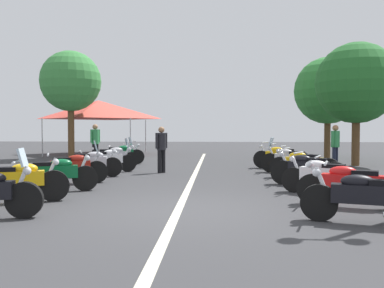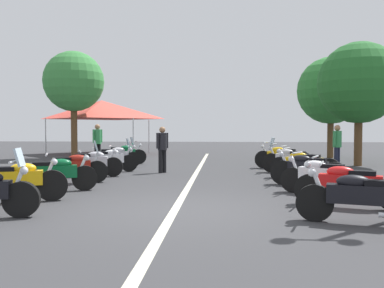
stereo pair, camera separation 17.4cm
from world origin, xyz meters
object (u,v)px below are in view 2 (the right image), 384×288
Objects in this scene: motorcycle_left_row_7 at (123,154)px; motorcycle_right_row_6 at (282,157)px; motorcycle_left_row_4 at (91,163)px; motorcycle_right_row_5 at (290,159)px; event_tent at (102,110)px; motorcycle_left_row_6 at (114,156)px; motorcycle_right_row_0 at (364,197)px; roadside_tree_2 at (74,82)px; motorcycle_right_row_2 at (322,176)px; roadside_tree_0 at (359,83)px; motorcycle_left_row_1 at (15,180)px; motorcycle_right_row_3 at (307,169)px; motorcycle_right_row_4 at (304,164)px; bystander_0 at (98,140)px; motorcycle_left_row_2 at (54,173)px; motorcycle_left_row_3 at (72,167)px; bystander_1 at (337,143)px; roadside_tree_1 at (331,91)px; motorcycle_left_row_5 at (108,159)px; bystander_2 at (162,146)px; motorcycle_right_row_1 at (349,184)px.

motorcycle_right_row_6 reaches higher than motorcycle_left_row_7.
motorcycle_left_row_4 is 1.04× the size of motorcycle_right_row_5.
motorcycle_right_row_5 is at bearing -136.64° from event_tent.
motorcycle_right_row_5 reaches higher than motorcycle_left_row_6.
roadside_tree_2 reaches higher than motorcycle_right_row_0.
roadside_tree_0 reaches higher than motorcycle_right_row_2.
motorcycle_right_row_6 reaches higher than motorcycle_left_row_1.
motorcycle_right_row_4 is (1.55, -0.20, -0.00)m from motorcycle_right_row_3.
motorcycle_right_row_0 is at bearing 156.35° from bystander_0.
motorcycle_left_row_2 is 1.05× the size of motorcycle_right_row_3.
motorcycle_left_row_3 reaches higher than motorcycle_left_row_7.
motorcycle_left_row_4 is at bearing -119.80° from bystander_1.
motorcycle_right_row_3 is at bearing -59.08° from motorcycle_right_row_2.
motorcycle_right_row_2 is at bearing -8.72° from motorcycle_left_row_1.
motorcycle_right_row_4 is 0.37× the size of roadside_tree_2.
roadside_tree_0 is 0.93× the size of roadside_tree_2.
motorcycle_left_row_7 is at bearing -149.62° from bystander_1.
bystander_1 is at bearing -31.05° from motorcycle_left_row_7.
bystander_0 is at bearing 110.39° from roadside_tree_1.
motorcycle_left_row_1 is at bearing -112.21° from motorcycle_left_row_5.
motorcycle_left_row_5 is 8.21m from roadside_tree_2.
motorcycle_left_row_2 is 8.35m from bystander_0.
roadside_tree_0 reaches higher than motorcycle_left_row_2.
motorcycle_right_row_5 is at bearing -34.40° from motorcycle_left_row_6.
motorcycle_right_row_6 is at bearing 18.39° from motorcycle_left_row_3.
motorcycle_left_row_1 is at bearing -71.10° from bystander_2.
bystander_2 is (-0.19, 4.39, 0.45)m from motorcycle_right_row_5.
motorcycle_left_row_4 is 0.41× the size of roadside_tree_0.
roadside_tree_2 is (12.60, 3.28, 3.44)m from motorcycle_left_row_1.
bystander_1 is (0.16, -2.07, 0.50)m from motorcycle_right_row_6.
motorcycle_right_row_0 is 1.04× the size of motorcycle_right_row_4.
motorcycle_right_row_6 is (1.45, 0.08, -0.01)m from motorcycle_right_row_5.
motorcycle_right_row_3 is (3.03, 0.19, 0.01)m from motorcycle_right_row_1.
event_tent is (11.58, 3.01, 2.20)m from motorcycle_left_row_4.
motorcycle_right_row_5 is at bearing 41.71° from bystander_2.
roadside_tree_1 is (12.33, -9.67, 3.03)m from motorcycle_left_row_2.
event_tent is (6.98, 12.73, -0.73)m from roadside_tree_0.
roadside_tree_2 is (11.11, 3.49, 3.45)m from motorcycle_left_row_2.
motorcycle_left_row_6 is at bearing 121.87° from roadside_tree_1.
motorcycle_right_row_4 is (4.58, -0.01, 0.01)m from motorcycle_right_row_1.
roadside_tree_2 is (9.64, 9.82, 3.44)m from motorcycle_right_row_3.
motorcycle_left_row_3 is 6.68m from motorcycle_right_row_2.
motorcycle_left_row_3 is 6.81m from motorcycle_right_row_4.
roadside_tree_0 is at bearing 62.53° from bystander_2.
motorcycle_right_row_2 is 17.67m from event_tent.
motorcycle_left_row_7 is at bearing 74.84° from motorcycle_left_row_5.
bystander_0 is 5.06m from bystander_2.
motorcycle_right_row_5 is 2.61m from bystander_1.
motorcycle_left_row_4 is at bearing -165.42° from event_tent.
motorcycle_right_row_5 reaches higher than motorcycle_left_row_1.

